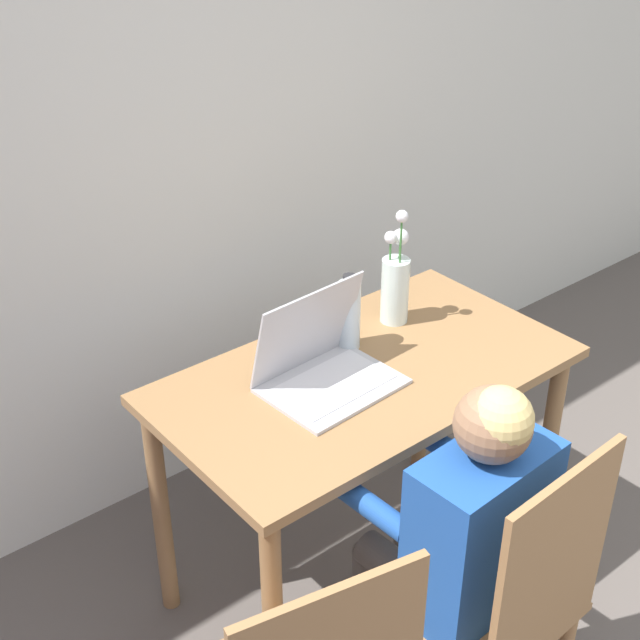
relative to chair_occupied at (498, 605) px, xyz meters
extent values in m
cube|color=silver|center=(-0.12, 1.39, 0.78)|extent=(6.40, 0.05, 2.50)
cube|color=olive|center=(0.13, 0.61, 0.26)|extent=(1.13, 0.62, 0.03)
cylinder|color=olive|center=(-0.39, 0.35, -0.11)|extent=(0.05, 0.05, 0.72)
cylinder|color=olive|center=(0.64, 0.35, -0.11)|extent=(0.05, 0.05, 0.72)
cylinder|color=olive|center=(-0.39, 0.87, -0.11)|extent=(0.05, 0.05, 0.72)
cylinder|color=olive|center=(0.64, 0.87, -0.11)|extent=(0.05, 0.05, 0.72)
cube|color=olive|center=(0.00, 0.07, -0.05)|extent=(0.42, 0.42, 0.02)
cube|color=olive|center=(0.01, -0.12, 0.21)|extent=(0.38, 0.03, 0.50)
cylinder|color=olive|center=(0.16, 0.25, -0.26)|extent=(0.04, 0.04, 0.41)
cube|color=#1E4C9E|center=(0.00, 0.07, 0.18)|extent=(0.35, 0.19, 0.43)
sphere|color=#936B4C|center=(0.00, 0.07, 0.47)|extent=(0.17, 0.17, 0.17)
sphere|color=#D8BC72|center=(0.00, 0.06, 0.49)|extent=(0.14, 0.14, 0.14)
cylinder|color=#4C4742|center=(0.07, 0.22, -0.02)|extent=(0.10, 0.28, 0.09)
cylinder|color=#4C4742|center=(-0.09, 0.21, -0.02)|extent=(0.10, 0.28, 0.09)
cylinder|color=#4C4742|center=(0.06, 0.36, -0.25)|extent=(0.07, 0.07, 0.43)
cylinder|color=#4C4742|center=(-0.09, 0.35, -0.25)|extent=(0.07, 0.07, 0.43)
cylinder|color=#1E4C9E|center=(0.13, 0.29, 0.20)|extent=(0.07, 0.24, 0.06)
cylinder|color=#1E4C9E|center=(-0.16, 0.28, 0.20)|extent=(0.07, 0.24, 0.06)
cube|color=#B2B2B7|center=(0.01, 0.61, 0.28)|extent=(0.35, 0.27, 0.01)
cube|color=silver|center=(0.01, 0.61, 0.29)|extent=(0.31, 0.19, 0.00)
cube|color=#B2B2B7|center=(0.00, 0.70, 0.41)|extent=(0.34, 0.09, 0.25)
cube|color=silver|center=(0.00, 0.70, 0.41)|extent=(0.31, 0.08, 0.22)
cylinder|color=silver|center=(0.37, 0.76, 0.38)|extent=(0.08, 0.08, 0.20)
cylinder|color=#3D7A38|center=(0.39, 0.76, 0.43)|extent=(0.01, 0.01, 0.22)
sphere|color=white|center=(0.39, 0.76, 0.54)|extent=(0.05, 0.05, 0.05)
cylinder|color=#3D7A38|center=(0.36, 0.77, 0.43)|extent=(0.01, 0.01, 0.23)
sphere|color=white|center=(0.36, 0.77, 0.54)|extent=(0.04, 0.04, 0.04)
cylinder|color=#3D7A38|center=(0.37, 0.74, 0.47)|extent=(0.01, 0.01, 0.30)
sphere|color=white|center=(0.37, 0.74, 0.61)|extent=(0.03, 0.03, 0.03)
cylinder|color=silver|center=(0.17, 0.73, 0.38)|extent=(0.06, 0.06, 0.20)
cylinder|color=#262628|center=(0.17, 0.73, 0.49)|extent=(0.04, 0.04, 0.02)
camera|label=1|loc=(-1.22, -0.85, 1.59)|focal=50.00mm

